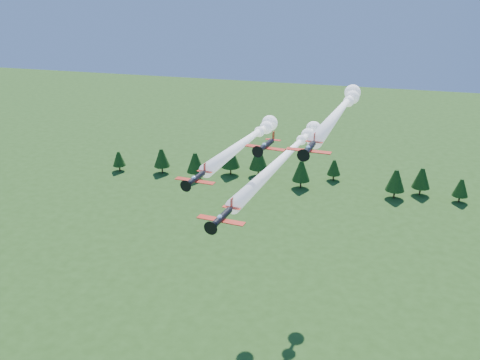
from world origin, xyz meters
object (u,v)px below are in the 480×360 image
(plane_left, at_px, (249,139))
(plane_slot, at_px, (266,145))
(plane_lead, at_px, (287,154))
(plane_right, at_px, (341,109))

(plane_left, xyz_separation_m, plane_slot, (7.39, -16.36, 4.15))
(plane_lead, xyz_separation_m, plane_right, (10.34, 2.82, 9.83))
(plane_lead, bearing_deg, plane_left, -172.18)
(plane_slot, bearing_deg, plane_left, 122.85)
(plane_left, height_order, plane_slot, plane_slot)
(plane_left, relative_size, plane_slot, 5.44)
(plane_right, bearing_deg, plane_lead, -160.11)
(plane_right, bearing_deg, plane_slot, -115.19)
(plane_right, xyz_separation_m, plane_slot, (-11.08, -19.34, -2.83))
(plane_lead, bearing_deg, plane_slot, -85.88)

